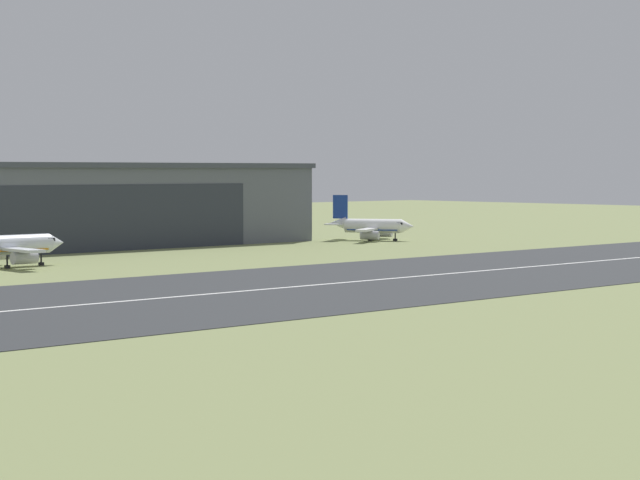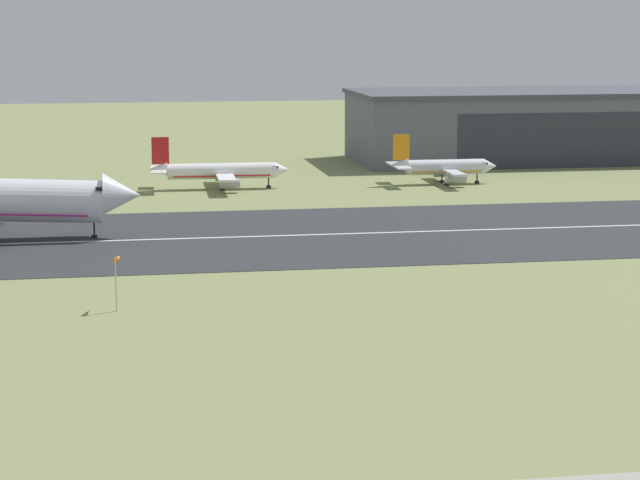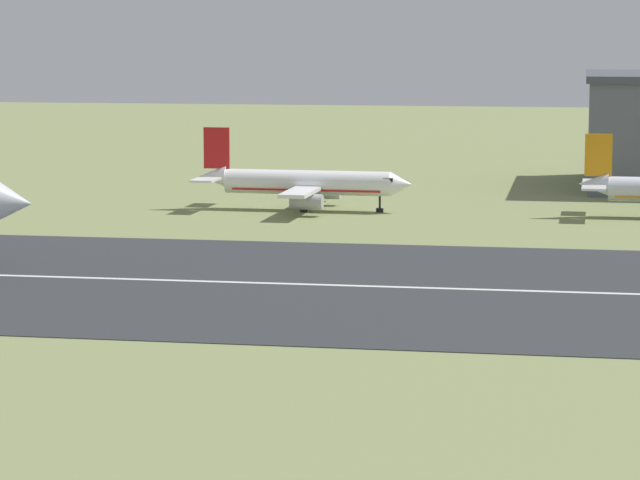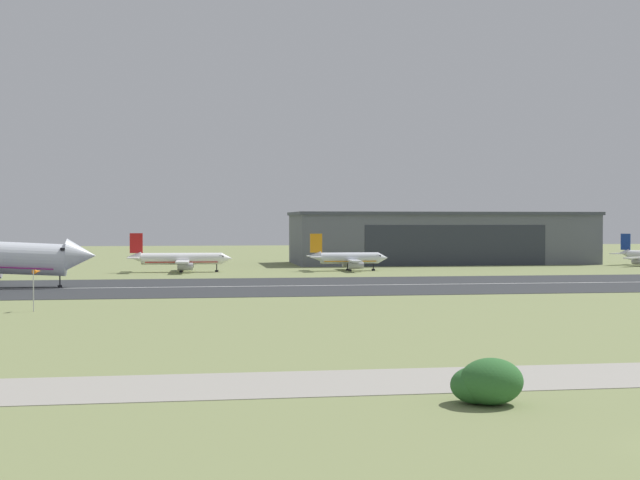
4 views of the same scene
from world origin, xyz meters
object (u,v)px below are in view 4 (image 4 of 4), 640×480
Objects in this scene: shrub_clump at (487,384)px; windsock_pole at (37,273)px; airplane_parked_west at (180,259)px; airplane_parked_east at (348,258)px.

windsock_pole is (-39.99, 68.63, 3.74)m from shrub_clump.
windsock_pole is at bearing 120.23° from shrub_clump.
shrub_clump is (21.34, -158.15, -1.76)m from airplane_parked_west.
shrub_clump is at bearing -97.00° from airplane_parked_east.
airplane_parked_east is at bearing 83.00° from shrub_clump.
airplane_parked_east is 107.19m from windsock_pole.
shrub_clump is at bearing -82.32° from airplane_parked_west.
windsock_pole is (-59.37, -89.22, 2.05)m from airplane_parked_east.
airplane_parked_east is 4.20× the size of shrub_clump.
airplane_parked_east reaches higher than shrub_clump.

